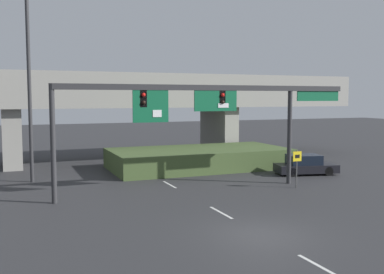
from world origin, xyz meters
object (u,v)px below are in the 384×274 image
object	(u,v)px
signal_gantry	(204,104)
speed_limit_sign	(297,164)
parked_sedan_near_right	(305,165)
highway_light_pole_near	(28,39)

from	to	relation	value
signal_gantry	speed_limit_sign	bearing A→B (deg)	-14.07
speed_limit_sign	parked_sedan_near_right	xyz separation A→B (m)	(3.45, 3.84, -0.85)
speed_limit_sign	highway_light_pole_near	size ratio (longest dim) A/B	0.13
signal_gantry	speed_limit_sign	xyz separation A→B (m)	(5.58, -1.40, -3.63)
speed_limit_sign	highway_light_pole_near	world-z (taller)	highway_light_pole_near
signal_gantry	highway_light_pole_near	bearing A→B (deg)	144.02
highway_light_pole_near	parked_sedan_near_right	size ratio (longest dim) A/B	3.81
speed_limit_sign	parked_sedan_near_right	distance (m)	5.23
signal_gantry	speed_limit_sign	distance (m)	6.81
highway_light_pole_near	parked_sedan_near_right	distance (m)	20.72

